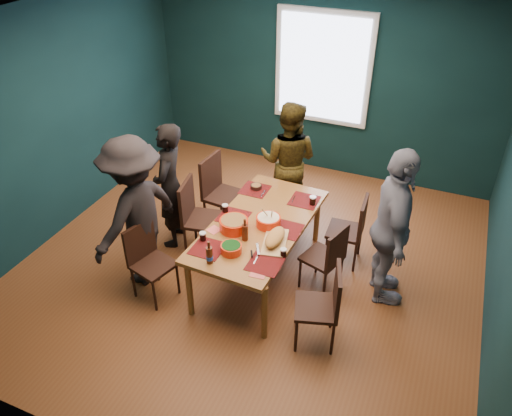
% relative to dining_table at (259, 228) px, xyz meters
% --- Properties ---
extents(room, '(5.01, 5.01, 2.71)m').
position_rel_dining_table_xyz_m(room, '(-0.13, 0.39, 0.74)').
color(room, brown).
rests_on(room, ground).
extents(dining_table, '(1.01, 1.87, 0.70)m').
position_rel_dining_table_xyz_m(dining_table, '(0.00, 0.00, 0.00)').
color(dining_table, '#A36730').
rests_on(dining_table, floor).
extents(chair_left_far, '(0.48, 0.48, 0.97)m').
position_rel_dining_table_xyz_m(chair_left_far, '(-0.81, 0.66, -0.07)').
color(chair_left_far, black).
rests_on(chair_left_far, floor).
extents(chair_left_mid, '(0.49, 0.49, 0.93)m').
position_rel_dining_table_xyz_m(chair_left_mid, '(-0.83, 0.11, -0.09)').
color(chair_left_mid, black).
rests_on(chair_left_mid, floor).
extents(chair_left_near, '(0.47, 0.47, 0.84)m').
position_rel_dining_table_xyz_m(chair_left_near, '(-0.95, -0.72, -0.14)').
color(chair_left_near, black).
rests_on(chair_left_near, floor).
extents(chair_right_far, '(0.40, 0.40, 0.85)m').
position_rel_dining_table_xyz_m(chair_right_far, '(0.88, 0.60, -0.14)').
color(chair_right_far, black).
rests_on(chair_right_far, floor).
extents(chair_right_mid, '(0.46, 0.46, 0.82)m').
position_rel_dining_table_xyz_m(chair_right_mid, '(0.76, 0.04, -0.15)').
color(chair_right_mid, black).
rests_on(chair_right_mid, floor).
extents(chair_right_near, '(0.49, 0.49, 0.87)m').
position_rel_dining_table_xyz_m(chair_right_near, '(0.93, -0.66, -0.12)').
color(chair_right_near, black).
rests_on(chair_right_near, floor).
extents(person_far_left, '(0.50, 0.63, 1.54)m').
position_rel_dining_table_xyz_m(person_far_left, '(-1.19, 0.18, 0.14)').
color(person_far_left, black).
rests_on(person_far_left, floor).
extents(person_back, '(0.78, 0.63, 1.55)m').
position_rel_dining_table_xyz_m(person_back, '(-0.14, 1.28, 0.14)').
color(person_back, black).
rests_on(person_back, floor).
extents(person_right, '(0.70, 1.09, 1.73)m').
position_rel_dining_table_xyz_m(person_right, '(1.33, 0.19, 0.24)').
color(person_right, silver).
rests_on(person_right, floor).
extents(person_near_left, '(0.83, 1.20, 1.70)m').
position_rel_dining_table_xyz_m(person_near_left, '(-1.16, -0.53, 0.22)').
color(person_near_left, black).
rests_on(person_near_left, floor).
extents(bowl_salad, '(0.30, 0.30, 0.12)m').
position_rel_dining_table_xyz_m(bowl_salad, '(-0.20, -0.21, 0.13)').
color(bowl_salad, red).
rests_on(bowl_salad, dining_table).
extents(bowl_dumpling, '(0.26, 0.26, 0.24)m').
position_rel_dining_table_xyz_m(bowl_dumpling, '(0.10, -0.00, 0.12)').
color(bowl_dumpling, red).
rests_on(bowl_dumpling, dining_table).
extents(bowl_herbs, '(0.21, 0.21, 0.09)m').
position_rel_dining_table_xyz_m(bowl_herbs, '(-0.07, -0.55, 0.11)').
color(bowl_herbs, red).
rests_on(bowl_herbs, dining_table).
extents(cutting_board, '(0.32, 0.57, 0.12)m').
position_rel_dining_table_xyz_m(cutting_board, '(0.27, -0.25, 0.12)').
color(cutting_board, tan).
rests_on(cutting_board, dining_table).
extents(small_bowl, '(0.13, 0.13, 0.05)m').
position_rel_dining_table_xyz_m(small_bowl, '(-0.30, 0.62, 0.09)').
color(small_bowl, black).
rests_on(small_bowl, dining_table).
extents(beer_bottle_a, '(0.07, 0.07, 0.25)m').
position_rel_dining_table_xyz_m(beer_bottle_a, '(-0.19, -0.77, 0.16)').
color(beer_bottle_a, '#42190B').
rests_on(beer_bottle_a, dining_table).
extents(beer_bottle_b, '(0.06, 0.06, 0.25)m').
position_rel_dining_table_xyz_m(beer_bottle_b, '(-0.02, -0.32, 0.16)').
color(beer_bottle_b, '#42190B').
rests_on(beer_bottle_b, dining_table).
extents(cola_glass_a, '(0.07, 0.07, 0.09)m').
position_rel_dining_table_xyz_m(cola_glass_a, '(-0.41, -0.49, 0.12)').
color(cola_glass_a, black).
rests_on(cola_glass_a, dining_table).
extents(cola_glass_b, '(0.06, 0.06, 0.09)m').
position_rel_dining_table_xyz_m(cola_glass_b, '(0.42, -0.42, 0.11)').
color(cola_glass_b, black).
rests_on(cola_glass_b, dining_table).
extents(cola_glass_c, '(0.07, 0.07, 0.10)m').
position_rel_dining_table_xyz_m(cola_glass_c, '(0.41, 0.56, 0.12)').
color(cola_glass_c, black).
rests_on(cola_glass_c, dining_table).
extents(cola_glass_d, '(0.07, 0.07, 0.09)m').
position_rel_dining_table_xyz_m(cola_glass_d, '(-0.42, 0.05, 0.12)').
color(cola_glass_d, black).
rests_on(cola_glass_d, dining_table).
extents(napkin_a, '(0.17, 0.17, 0.00)m').
position_rel_dining_table_xyz_m(napkin_a, '(0.39, -0.00, 0.07)').
color(napkin_a, '#E96662').
rests_on(napkin_a, dining_table).
extents(napkin_b, '(0.16, 0.16, 0.00)m').
position_rel_dining_table_xyz_m(napkin_b, '(-0.39, -0.30, 0.07)').
color(napkin_b, '#E96662').
rests_on(napkin_b, dining_table).
extents(napkin_c, '(0.16, 0.16, 0.00)m').
position_rel_dining_table_xyz_m(napkin_c, '(0.30, -0.74, 0.07)').
color(napkin_c, '#E96662').
rests_on(napkin_c, dining_table).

